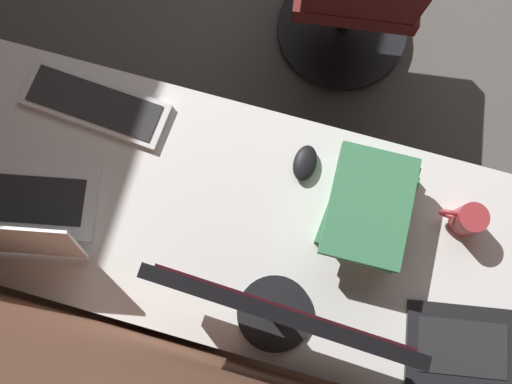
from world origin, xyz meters
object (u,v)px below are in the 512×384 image
(drawer_pedestal, at_px, (207,238))
(laptop_leftmost, at_px, (28,216))
(monitor_primary, at_px, (279,314))
(laptop_left, at_px, (467,373))
(keyboard_main, at_px, (95,104))
(book_stack_near, at_px, (369,208))
(mouse_main, at_px, (305,163))
(coffee_mug, at_px, (467,219))

(drawer_pedestal, distance_m, laptop_leftmost, 0.62)
(monitor_primary, height_order, laptop_left, monitor_primary)
(laptop_leftmost, bearing_deg, drawer_pedestal, -165.07)
(laptop_leftmost, distance_m, keyboard_main, 0.36)
(keyboard_main, distance_m, book_stack_near, 0.82)
(mouse_main, bearing_deg, laptop_leftmost, 27.25)
(keyboard_main, xyz_separation_m, mouse_main, (-0.62, 0.01, 0.01))
(mouse_main, relative_size, book_stack_near, 0.34)
(drawer_pedestal, relative_size, monitor_primary, 1.21)
(monitor_primary, bearing_deg, book_stack_near, -116.94)
(monitor_primary, distance_m, laptop_leftmost, 0.73)
(keyboard_main, bearing_deg, mouse_main, 179.17)
(laptop_leftmost, bearing_deg, keyboard_main, -98.65)
(laptop_leftmost, height_order, laptop_left, laptop_left)
(laptop_left, bearing_deg, laptop_leftmost, -3.79)
(laptop_left, distance_m, coffee_mug, 0.39)
(mouse_main, height_order, book_stack_near, book_stack_near)
(keyboard_main, bearing_deg, laptop_leftmost, 81.35)
(mouse_main, height_order, coffee_mug, coffee_mug)
(monitor_primary, relative_size, book_stack_near, 1.88)
(laptop_left, relative_size, book_stack_near, 1.13)
(laptop_left, distance_m, keyboard_main, 1.23)
(laptop_leftmost, distance_m, coffee_mug, 1.17)
(laptop_leftmost, xyz_separation_m, mouse_main, (-0.67, -0.35, -0.03))
(laptop_left, bearing_deg, mouse_main, -38.94)
(drawer_pedestal, distance_m, laptop_left, 0.91)
(mouse_main, distance_m, book_stack_near, 0.22)
(laptop_left, height_order, book_stack_near, laptop_left)
(laptop_left, height_order, keyboard_main, laptop_left)
(book_stack_near, relative_size, coffee_mug, 2.54)
(laptop_leftmost, height_order, book_stack_near, laptop_leftmost)
(mouse_main, xyz_separation_m, book_stack_near, (-0.19, 0.09, 0.05))
(mouse_main, relative_size, coffee_mug, 0.87)
(keyboard_main, relative_size, mouse_main, 4.13)
(book_stack_near, distance_m, coffee_mug, 0.27)
(mouse_main, bearing_deg, book_stack_near, 156.18)
(laptop_leftmost, xyz_separation_m, book_stack_near, (-0.87, -0.26, 0.01))
(monitor_primary, bearing_deg, laptop_leftmost, -5.42)
(book_stack_near, xyz_separation_m, coffee_mug, (-0.26, -0.04, -0.02))
(monitor_primary, height_order, book_stack_near, monitor_primary)
(drawer_pedestal, bearing_deg, laptop_leftmost, 14.93)
(drawer_pedestal, height_order, laptop_leftmost, laptop_leftmost)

